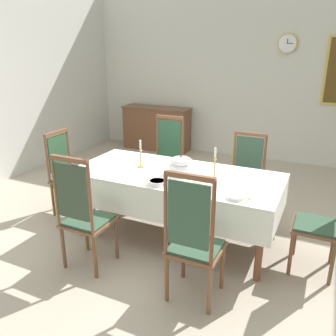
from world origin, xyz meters
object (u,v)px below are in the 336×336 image
spoon_primary (249,199)px  mounted_clock (288,43)px  chair_north_b (246,174)px  dining_table (176,180)px  candlestick_east (215,167)px  chair_north_a (166,160)px  bowl_near_left (236,197)px  spoon_secondary (148,181)px  chair_south_a (83,213)px  bowl_near_right (157,182)px  chair_head_west (68,172)px  soup_tureen (181,165)px  candlestick_west (141,157)px  chair_head_east (326,217)px  chair_south_b (193,239)px  sideboard (157,128)px

spoon_primary → mounted_clock: mounted_clock is taller
mounted_clock → chair_north_b: bearing=-90.3°
dining_table → candlestick_east: (0.44, 0.00, 0.21)m
chair_north_a → candlestick_east: 1.39m
bowl_near_left → spoon_secondary: 0.92m
chair_south_a → bowl_near_right: chair_south_a is taller
bowl_near_left → chair_head_west: bearing=170.2°
chair_north_a → bowl_near_left: 1.88m
chair_south_a → soup_tureen: 1.14m
candlestick_west → spoon_primary: bearing=-15.7°
candlestick_east → bowl_near_left: size_ratio=2.15×
chair_north_b → soup_tureen: (-0.51, -0.91, 0.33)m
chair_north_a → chair_south_a: bearing=90.0°
chair_head_east → dining_table: bearing=90.0°
bowl_near_right → spoon_secondary: size_ratio=1.04×
spoon_primary → chair_head_east: bearing=38.1°
dining_table → chair_south_a: bearing=-121.2°
chair_head_west → bowl_near_left: chair_head_west is taller
chair_south_a → candlestick_east: (0.99, 0.92, 0.33)m
chair_north_a → dining_table: bearing=121.2°
spoon_primary → soup_tureen: bearing=164.3°
chair_south_b → spoon_primary: chair_south_b is taller
chair_south_b → sideboard: (-2.44, 4.12, -0.14)m
soup_tureen → candlestick_east: candlestick_east is taller
bowl_near_right → chair_head_east: bearing=14.0°
soup_tureen → bowl_near_right: size_ratio=1.43×
chair_head_west → spoon_secondary: 1.44m
candlestick_west → chair_north_a: bearing=97.4°
chair_south_a → soup_tureen: (0.61, 0.92, 0.30)m
chair_head_west → spoon_secondary: chair_head_west is taller
bowl_near_right → chair_head_west: bearing=165.5°
chair_north_b → sideboard: chair_north_b is taller
chair_head_west → soup_tureen: bearing=90.0°
dining_table → mounted_clock: mounted_clock is taller
soup_tureen → candlestick_east: (0.38, 0.00, 0.03)m
chair_head_west → chair_south_a: bearing=46.7°
candlestick_west → bowl_near_left: (1.21, -0.40, -0.11)m
candlestick_west → sideboard: bearing=114.2°
chair_head_west → bowl_near_left: size_ratio=6.92×
chair_head_west → bowl_near_right: 1.57m
spoon_primary → chair_north_a: bearing=146.7°
chair_head_east → sideboard: size_ratio=0.82×
bowl_near_left → chair_north_b: bearing=98.8°
chair_north_b → chair_south_b: bearing=90.0°
bowl_near_left → bowl_near_right: 0.80m
chair_south_b → spoon_secondary: size_ratio=6.76×
candlestick_west → candlestick_east: size_ratio=0.95×
soup_tureen → mounted_clock: mounted_clock is taller
chair_head_east → chair_south_b: bearing=133.5°
bowl_near_right → spoon_secondary: 0.13m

